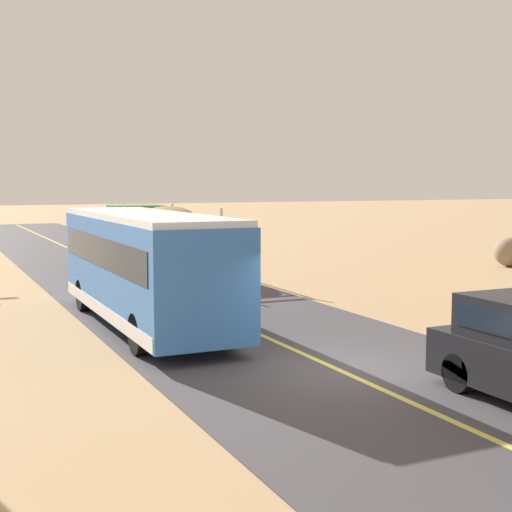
{
  "coord_description": "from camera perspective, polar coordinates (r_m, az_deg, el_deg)",
  "views": [
    {
      "loc": [
        -8.06,
        -13.22,
        4.09
      ],
      "look_at": [
        0.0,
        4.21,
        2.11
      ],
      "focal_mm": 50.56,
      "sensor_mm": 36.0,
      "label": 1
    }
  ],
  "objects": [
    {
      "name": "road_surface",
      "position": [
        16.01,
        6.42,
        -8.92
      ],
      "size": [
        8.0,
        120.0,
        0.02
      ],
      "primitive_type": "cube",
      "color": "#423F44",
      "rests_on": "ground"
    },
    {
      "name": "boulder_mid_field",
      "position": [
        37.0,
        19.5,
        0.29
      ],
      "size": [
        1.66,
        1.52,
        1.42
      ],
      "primitive_type": "ellipsoid",
      "color": "#84705B",
      "rests_on": "ground"
    },
    {
      "name": "ground_plane",
      "position": [
        16.01,
        6.42,
        -8.96
      ],
      "size": [
        240.0,
        240.0,
        0.0
      ],
      "primitive_type": "plane",
      "color": "tan"
    },
    {
      "name": "livestock_truck",
      "position": [
        34.89,
        -8.51,
        2.03
      ],
      "size": [
        2.53,
        9.7,
        3.02
      ],
      "color": "#3F7F4C",
      "rests_on": "road_surface"
    },
    {
      "name": "bus",
      "position": [
        20.48,
        -8.79,
        -0.76
      ],
      "size": [
        2.54,
        10.0,
        3.21
      ],
      "color": "#3872C6",
      "rests_on": "road_surface"
    },
    {
      "name": "road_centre_line",
      "position": [
        16.01,
        6.42,
        -8.88
      ],
      "size": [
        0.16,
        117.6,
        0.0
      ],
      "primitive_type": "cube",
      "color": "#D8CC4C",
      "rests_on": "road_surface"
    }
  ]
}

